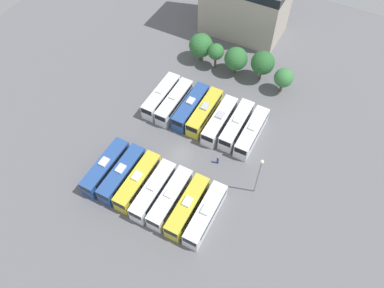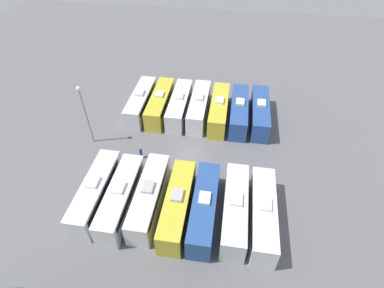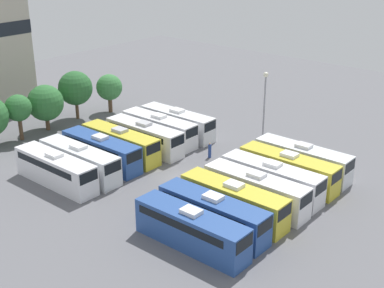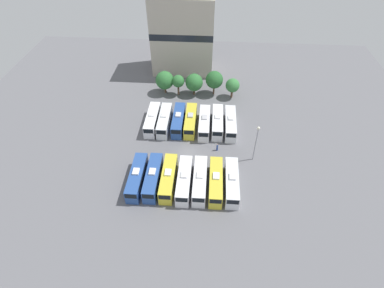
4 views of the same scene
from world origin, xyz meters
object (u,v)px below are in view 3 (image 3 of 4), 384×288
(bus_1, at_px, (213,213))
(bus_9, at_px, (101,150))
(bus_12, at_px, (159,128))
(tree_1, at_px, (18,108))
(bus_0, at_px, (191,228))
(bus_3, at_px, (256,190))
(bus_8, at_px, (79,160))
(worker_person, at_px, (210,151))
(light_pole, at_px, (265,97))
(bus_7, at_px, (56,169))
(bus_10, at_px, (120,143))
(bus_6, at_px, (302,159))
(bus_13, at_px, (177,122))
(bus_5, at_px, (288,169))
(tree_3, at_px, (75,88))
(bus_11, at_px, (144,136))
(tree_2, at_px, (45,103))
(bus_4, at_px, (272,179))
(tree_4, at_px, (109,87))
(bus_2, at_px, (233,201))

(bus_1, relative_size, bus_9, 1.00)
(bus_12, bearing_deg, tree_1, 128.48)
(tree_1, bearing_deg, bus_0, -98.55)
(bus_3, distance_m, bus_8, 18.90)
(worker_person, bearing_deg, light_pole, -16.16)
(bus_7, relative_size, bus_10, 1.00)
(worker_person, bearing_deg, bus_1, -140.67)
(bus_3, height_order, bus_9, same)
(bus_6, distance_m, worker_person, 10.60)
(bus_13, bearing_deg, bus_5, -100.06)
(light_pole, bearing_deg, worker_person, 163.84)
(tree_1, height_order, tree_3, tree_3)
(bus_13, distance_m, worker_person, 8.11)
(bus_11, relative_size, tree_2, 1.75)
(tree_3, bearing_deg, tree_2, -173.73)
(worker_person, height_order, tree_1, tree_1)
(worker_person, bearing_deg, tree_2, 106.63)
(bus_7, relative_size, worker_person, 5.80)
(bus_11, bearing_deg, bus_5, -80.66)
(bus_6, bearing_deg, bus_8, 130.82)
(bus_13, bearing_deg, bus_12, 174.41)
(bus_4, xyz_separation_m, tree_1, (-7.37, 31.31, 2.36))
(tree_1, bearing_deg, bus_11, -61.43)
(bus_6, bearing_deg, tree_1, 113.21)
(bus_4, distance_m, bus_6, 6.04)
(bus_9, bearing_deg, bus_7, -178.19)
(bus_1, xyz_separation_m, bus_6, (15.05, -0.14, 0.00))
(bus_0, bearing_deg, light_pole, 19.39)
(bus_7, height_order, bus_13, same)
(bus_4, xyz_separation_m, bus_10, (-3.11, 18.07, 0.00))
(worker_person, bearing_deg, tree_1, 116.74)
(bus_10, bearing_deg, light_pole, -35.82)
(bus_8, xyz_separation_m, tree_1, (1.86, 13.61, 2.36))
(bus_11, height_order, tree_2, tree_2)
(tree_1, height_order, tree_2, tree_2)
(bus_11, relative_size, tree_1, 1.82)
(bus_11, distance_m, bus_12, 3.09)
(bus_1, xyz_separation_m, bus_11, (9.15, 17.34, 0.00))
(bus_6, distance_m, bus_9, 21.66)
(bus_13, relative_size, tree_2, 1.75)
(bus_4, xyz_separation_m, bus_12, (3.19, 18.03, 0.00))
(bus_3, relative_size, worker_person, 5.80)
(bus_3, bearing_deg, bus_4, 2.65)
(bus_9, bearing_deg, tree_4, 45.26)
(bus_7, relative_size, bus_13, 1.00)
(bus_9, bearing_deg, bus_1, -99.61)
(bus_3, bearing_deg, bus_11, 80.00)
(bus_3, relative_size, tree_3, 1.58)
(bus_10, height_order, tree_3, tree_3)
(bus_2, relative_size, bus_8, 1.00)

